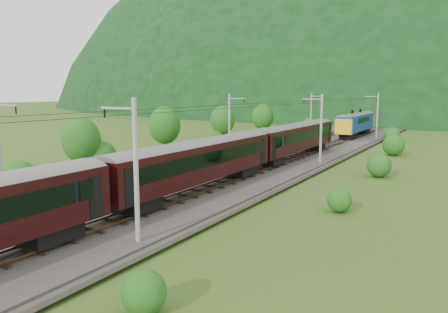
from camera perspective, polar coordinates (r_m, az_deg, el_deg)
The scene contains 15 objects.
ground at distance 29.73m, azimuth -20.23°, elevation -8.87°, with size 600.00×600.00×0.00m, color #345019.
railbed at distance 36.56m, azimuth -8.04°, elevation -4.96°, with size 14.00×220.00×0.30m, color #38332D.
track_left at distance 38.02m, azimuth -10.89°, elevation -4.16°, with size 2.40×220.00×0.27m.
track_right at distance 35.10m, azimuth -4.96°, elevation -5.10°, with size 2.40×220.00×0.27m.
catenary_left at distance 57.43m, azimuth 0.77°, elevation 4.40°, with size 2.54×192.28×8.00m.
catenary_right at distance 52.48m, azimuth 12.49°, elevation 3.82°, with size 2.54×192.28×8.00m.
overhead_wires at distance 35.60m, azimuth -8.27°, elevation 5.99°, with size 4.83×198.00×0.03m.
mountain_main at distance 278.80m, azimuth 25.98°, elevation 5.89°, with size 504.00×360.00×244.00m, color black.
mountain_ridge at distance 348.26m, azimuth 6.35°, elevation 7.04°, with size 336.00×280.00×132.00m, color black.
train at distance 27.45m, azimuth -16.59°, elevation -2.70°, with size 2.90×138.03×5.03m.
hazard_post_near at distance 61.15m, azimuth 8.79°, elevation 1.25°, with size 0.15×0.15×1.37m, color red.
hazard_post_far at distance 50.88m, azimuth 4.41°, elevation -0.06°, with size 0.16×0.16×1.49m, color red.
signal at distance 75.75m, azimuth 10.19°, elevation 3.06°, with size 0.24×0.24×2.21m.
vegetation_left at distance 51.90m, azimuth -15.43°, elevation 1.57°, with size 11.37×147.93×6.54m.
vegetation_right at distance 44.91m, azimuth 17.22°, elevation -1.52°, with size 6.83×101.49×2.58m.
Camera 1 is at (22.22, -17.78, 8.61)m, focal length 35.00 mm.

